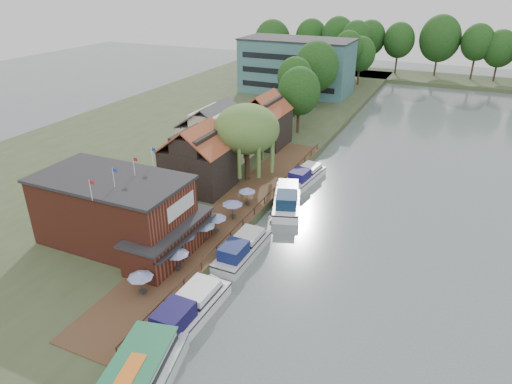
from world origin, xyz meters
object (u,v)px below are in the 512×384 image
at_px(cruiser_1, 242,246).
at_px(cruiser_3, 305,174).
at_px(cruiser_0, 188,307).
at_px(cruiser_2, 287,197).
at_px(hotel_block, 297,66).
at_px(cottage_b, 216,132).
at_px(umbrella_2, 186,242).
at_px(swan, 172,335).
at_px(umbrella_5, 233,209).
at_px(pub, 130,214).
at_px(umbrella_6, 247,196).
at_px(umbrella_1, 177,260).
at_px(umbrella_3, 204,232).
at_px(cottage_a, 198,157).
at_px(umbrella_0, 141,283).
at_px(umbrella_4, 216,224).
at_px(cottage_c, 265,119).
at_px(willow, 247,143).

xyz_separation_m(cruiser_1, cruiser_3, (-0.20, 20.58, -0.03)).
relative_size(cruiser_0, cruiser_2, 0.98).
xyz_separation_m(hotel_block, cruiser_0, (18.61, -77.35, -5.84)).
xyz_separation_m(cottage_b, umbrella_2, (9.87, -24.12, -2.96)).
bearing_deg(cruiser_1, cruiser_3, 91.54).
relative_size(cruiser_3, swan, 21.96).
height_order(umbrella_2, umbrella_5, same).
height_order(pub, umbrella_5, pub).
bearing_deg(cottage_b, hotel_block, 94.97).
height_order(umbrella_6, swan, umbrella_6).
height_order(umbrella_1, umbrella_3, same).
bearing_deg(hotel_block, cruiser_2, -71.09).
bearing_deg(cottage_a, hotel_block, 97.13).
relative_size(hotel_block, umbrella_0, 10.69).
bearing_deg(cottage_a, umbrella_4, -51.17).
relative_size(cottage_c, swan, 19.32).
relative_size(willow, umbrella_5, 4.37).
bearing_deg(willow, cottage_a, -131.99).
distance_m(umbrella_2, cruiser_2, 16.39).
distance_m(cottage_c, umbrella_1, 36.81).
distance_m(cottage_c, willow, 14.46).
xyz_separation_m(cottage_c, umbrella_5, (6.86, -24.90, -2.96)).
xyz_separation_m(willow, umbrella_6, (3.41, -7.19, -3.93)).
bearing_deg(swan, cruiser_2, 89.62).
bearing_deg(umbrella_0, hotel_block, 100.21).
xyz_separation_m(umbrella_0, swan, (4.56, -2.37, -2.07)).
relative_size(cottage_a, umbrella_1, 3.62).
relative_size(umbrella_2, cruiser_2, 0.22).
bearing_deg(umbrella_4, cottage_b, 118.68).
height_order(cottage_c, umbrella_1, cottage_c).
bearing_deg(umbrella_1, cruiser_1, 59.21).
bearing_deg(cruiser_0, cruiser_2, 91.00).
height_order(umbrella_1, umbrella_4, same).
bearing_deg(umbrella_6, cottage_b, 131.81).
distance_m(cottage_a, cottage_c, 19.03).
relative_size(cottage_c, willow, 0.82).
bearing_deg(cottage_c, cruiser_0, -75.27).
distance_m(umbrella_0, umbrella_6, 19.19).
relative_size(pub, swan, 45.45).
bearing_deg(pub, cruiser_1, 21.47).
height_order(cottage_c, cruiser_1, cottage_c).
distance_m(umbrella_5, cruiser_0, 15.93).
distance_m(cruiser_0, cruiser_3, 31.05).
xyz_separation_m(cruiser_1, cruiser_2, (0.18, 12.40, 0.14)).
bearing_deg(umbrella_0, cottage_b, 107.58).
bearing_deg(umbrella_6, cruiser_1, -67.65).
xyz_separation_m(cruiser_2, cruiser_3, (-0.39, 8.17, -0.17)).
height_order(cruiser_0, cruiser_1, cruiser_0).
xyz_separation_m(cottage_c, swan, (10.50, -42.73, -5.03)).
bearing_deg(umbrella_5, umbrella_0, -93.43).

